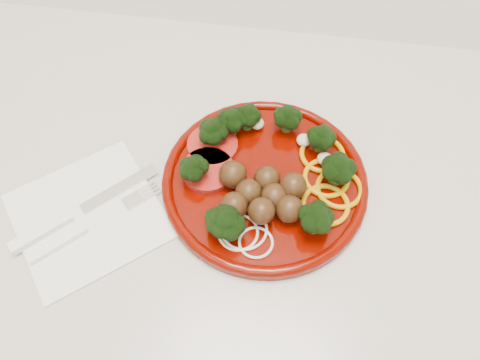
# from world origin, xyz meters

# --- Properties ---
(counter) EXTENTS (2.40, 0.60, 0.90)m
(counter) POSITION_xyz_m (0.00, 1.70, 0.45)
(counter) COLOR silver
(counter) RESTS_ON ground
(plate) EXTENTS (0.26, 0.26, 0.05)m
(plate) POSITION_xyz_m (0.19, 1.70, 0.92)
(plate) COLOR #4D0500
(plate) RESTS_ON counter
(napkin) EXTENTS (0.23, 0.23, 0.00)m
(napkin) POSITION_xyz_m (-0.02, 1.63, 0.90)
(napkin) COLOR white
(napkin) RESTS_ON counter
(knife) EXTENTS (0.15, 0.15, 0.01)m
(knife) POSITION_xyz_m (-0.04, 1.62, 0.91)
(knife) COLOR silver
(knife) RESTS_ON napkin
(fork) EXTENTS (0.13, 0.13, 0.01)m
(fork) POSITION_xyz_m (-0.02, 1.60, 0.91)
(fork) COLOR white
(fork) RESTS_ON napkin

